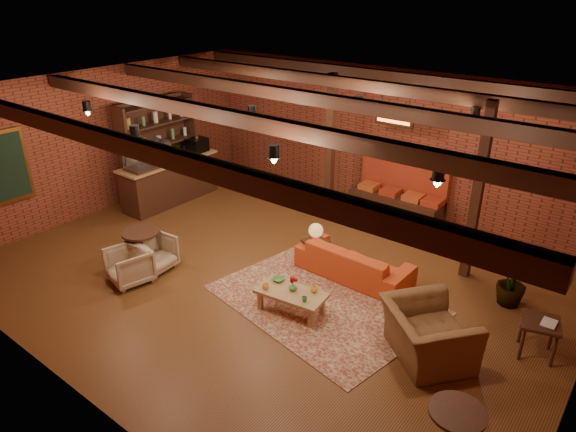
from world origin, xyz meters
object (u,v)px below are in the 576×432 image
Objects in this scene: side_table_lamp at (316,234)px; armchair_a at (152,252)px; coffee_table at (291,293)px; round_table_right at (455,428)px; sofa at (354,261)px; armchair_right at (428,326)px; armchair_b at (129,264)px; side_table_book at (541,324)px; plant_tall at (522,235)px; round_table_left at (142,243)px.

armchair_a is at bearing -138.58° from side_table_lamp.
side_table_lamp is at bearing 110.93° from coffee_table.
round_table_right is (3.14, -1.16, 0.14)m from coffee_table.
side_table_lamp is at bearing 5.83° from sofa.
armchair_right reaches higher than coffee_table.
armchair_b is (0.02, -0.53, -0.00)m from armchair_a.
armchair_a is at bearing 48.57° from armchair_right.
side_table_lamp is at bearing -53.30° from armchair_a.
armchair_a is at bearing -163.75° from side_table_book.
round_table_right is (0.96, -1.46, -0.04)m from armchair_right.
armchair_b is 6.58m from plant_tall.
round_table_left is 1.14× the size of side_table_book.
side_table_lamp is at bearing 62.39° from armchair_b.
sofa is 3.69m from armchair_a.
armchair_a is 6.34m from plant_tall.
plant_tall is (-0.68, 1.07, 0.75)m from side_table_book.
armchair_a is 0.28× the size of plant_tall.
armchair_right is 1.67× the size of round_table_right.
side_table_lamp is (-0.81, -0.06, 0.34)m from sofa.
side_table_lamp is 1.33× the size of side_table_book.
armchair_a is 6.02m from round_table_right.
round_table_left is at bearing 131.25° from armchair_b.
round_table_left is 0.58m from armchair_b.
round_table_right is at bearing -96.16° from side_table_book.
coffee_table is 1.40× the size of side_table_lamp.
round_table_left is (-3.31, -2.09, 0.18)m from sofa.
coffee_table is 2.88m from armchair_a.
round_table_right is at bearing 162.70° from armchair_right.
round_table_left is at bearing 92.98° from armchair_a.
round_table_right reaches higher than round_table_left.
coffee_table is 3.75m from plant_tall.
armchair_a is 1.01× the size of armchair_b.
side_table_book is (3.98, -0.18, -0.12)m from side_table_lamp.
plant_tall is at bearing 26.74° from round_table_left.
round_table_right is at bearing 12.77° from armchair_b.
side_table_book is 0.25× the size of plant_tall.
armchair_right is at bearing 123.21° from round_table_right.
side_table_lamp is 3.01m from armchair_right.
armchair_right is at bearing -85.64° from armchair_a.
coffee_table is 0.97× the size of armchair_right.
plant_tall is (5.80, 2.92, 0.79)m from round_table_left.
round_table_right reaches higher than side_table_book.
plant_tall reaches higher than armchair_a.
coffee_table is at bearing 159.76° from round_table_right.
round_table_right is at bearing -101.05° from armchair_a.
armchair_right is 2.29m from plant_tall.
armchair_a reaches higher than armchair_b.
side_table_book is (3.41, 1.33, 0.18)m from coffee_table.
armchair_a is at bearing 105.74° from armchair_b.
armchair_a reaches higher than sofa.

